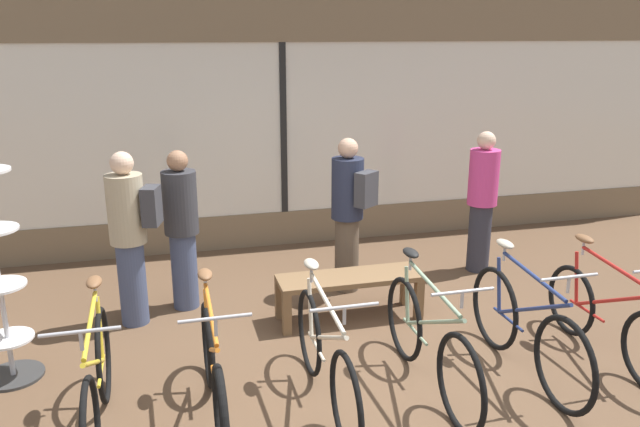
{
  "coord_description": "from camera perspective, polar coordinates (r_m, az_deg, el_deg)",
  "views": [
    {
      "loc": [
        -1.51,
        -4.31,
        2.73
      ],
      "look_at": [
        0.0,
        1.56,
        0.95
      ],
      "focal_mm": 35.0,
      "sensor_mm": 36.0,
      "label": 1
    }
  ],
  "objects": [
    {
      "name": "bicycle_center_left",
      "position": [
        4.75,
        0.47,
        -13.05
      ],
      "size": [
        0.46,
        1.75,
        1.04
      ],
      "color": "black",
      "rests_on": "ground_plane"
    },
    {
      "name": "bicycle_left",
      "position": [
        4.68,
        -9.7,
        -14.1
      ],
      "size": [
        0.46,
        1.68,
        1.02
      ],
      "color": "black",
      "rests_on": "ground_plane"
    },
    {
      "name": "ground_plane",
      "position": [
        5.33,
        4.33,
        -14.54
      ],
      "size": [
        24.0,
        24.0,
        0.0
      ],
      "primitive_type": "plane",
      "color": "brown"
    },
    {
      "name": "bicycle_far_right",
      "position": [
        5.92,
        24.77,
        -8.72
      ],
      "size": [
        0.46,
        1.67,
        1.01
      ],
      "color": "black",
      "rests_on": "ground_plane"
    },
    {
      "name": "bicycle_center_right",
      "position": [
        5.03,
        9.92,
        -11.52
      ],
      "size": [
        0.46,
        1.77,
        1.04
      ],
      "color": "black",
      "rests_on": "ground_plane"
    },
    {
      "name": "customer_by_window",
      "position": [
        6.09,
        -16.97,
        -1.77
      ],
      "size": [
        0.54,
        0.42,
        1.69
      ],
      "color": "#424C6B",
      "rests_on": "ground_plane"
    },
    {
      "name": "customer_near_bench",
      "position": [
        6.35,
        -12.53,
        -1.25
      ],
      "size": [
        0.47,
        0.47,
        1.63
      ],
      "color": "#424C6B",
      "rests_on": "ground_plane"
    },
    {
      "name": "display_bench",
      "position": [
        6.11,
        2.69,
        -6.39
      ],
      "size": [
        1.4,
        0.44,
        0.45
      ],
      "color": "brown",
      "rests_on": "ground_plane"
    },
    {
      "name": "bicycle_far_left",
      "position": [
        4.68,
        -19.68,
        -14.5
      ],
      "size": [
        0.46,
        1.75,
        1.05
      ],
      "color": "black",
      "rests_on": "ground_plane"
    },
    {
      "name": "accessory_rack",
      "position": [
        5.55,
        -27.16,
        -6.47
      ],
      "size": [
        0.48,
        0.48,
        1.83
      ],
      "color": "#333333",
      "rests_on": "ground_plane"
    },
    {
      "name": "customer_near_rack",
      "position": [
        6.61,
        2.64,
        0.28
      ],
      "size": [
        0.52,
        0.56,
        1.67
      ],
      "color": "brown",
      "rests_on": "ground_plane"
    },
    {
      "name": "customer_mid_floor",
      "position": [
        7.42,
        14.6,
        1.27
      ],
      "size": [
        0.41,
        0.41,
        1.65
      ],
      "color": "#2D2D38",
      "rests_on": "ground_plane"
    },
    {
      "name": "shop_back_wall",
      "position": [
        7.97,
        -3.4,
        8.46
      ],
      "size": [
        12.0,
        0.08,
        3.2
      ],
      "color": "#7A664C",
      "rests_on": "ground_plane"
    },
    {
      "name": "bicycle_right",
      "position": [
        5.41,
        18.28,
        -10.0
      ],
      "size": [
        0.46,
        1.75,
        1.05
      ],
      "color": "black",
      "rests_on": "ground_plane"
    }
  ]
}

